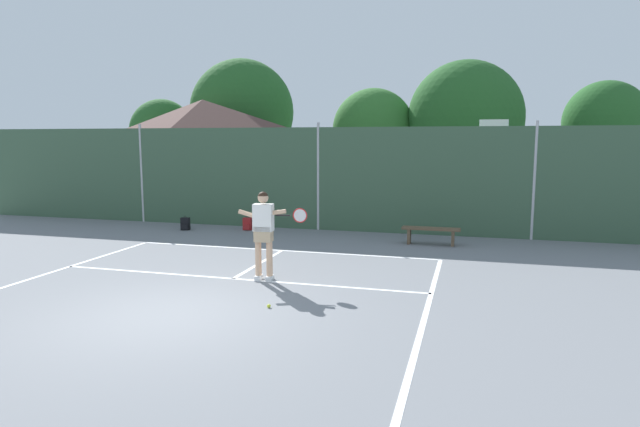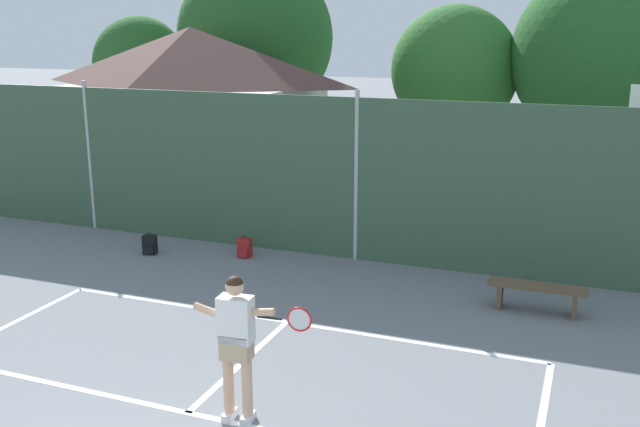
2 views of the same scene
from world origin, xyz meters
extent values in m
cube|color=white|center=(0.00, 5.50, 0.00)|extent=(8.20, 0.10, 0.01)
cube|color=white|center=(0.00, 2.48, 0.00)|extent=(8.20, 0.10, 0.01)
cube|color=white|center=(0.00, 3.96, 0.00)|extent=(0.10, 2.97, 0.01)
cube|color=#38563D|center=(0.00, 9.00, 1.65)|extent=(26.00, 0.05, 3.30)
cylinder|color=#B2B2B7|center=(-6.50, 9.00, 1.72)|extent=(0.09, 0.09, 3.45)
cylinder|color=#B2B2B7|center=(0.00, 9.00, 1.72)|extent=(0.09, 0.09, 3.45)
cube|color=beige|center=(-6.50, 13.65, 1.51)|extent=(6.63, 4.34, 3.02)
pyramid|color=#513833|center=(-6.50, 13.65, 3.81)|extent=(7.16, 4.68, 1.59)
cylinder|color=brown|center=(-10.89, 17.46, 0.92)|extent=(0.36, 0.36, 1.84)
ellipsoid|color=#235623|center=(-10.89, 17.46, 3.29)|extent=(3.40, 3.06, 3.40)
cylinder|color=brown|center=(-6.37, 17.46, 1.02)|extent=(0.36, 0.36, 2.05)
ellipsoid|color=#235623|center=(-6.37, 17.46, 4.25)|extent=(5.19, 4.67, 5.19)
cylinder|color=brown|center=(0.25, 17.46, 0.87)|extent=(0.36, 0.36, 1.74)
ellipsoid|color=#2D6628|center=(0.25, 17.46, 3.36)|extent=(3.81, 3.43, 3.81)
cylinder|color=brown|center=(4.38, 17.46, 0.85)|extent=(0.36, 0.36, 1.70)
ellipsoid|color=#235623|center=(4.38, 17.46, 3.85)|extent=(5.06, 4.55, 5.06)
cube|color=silver|center=(0.55, 2.54, 0.05)|extent=(0.14, 0.27, 0.10)
cube|color=silver|center=(0.79, 2.56, 0.05)|extent=(0.14, 0.27, 0.10)
cylinder|color=tan|center=(0.55, 2.54, 0.51)|extent=(0.13, 0.13, 0.82)
cylinder|color=tan|center=(0.79, 2.56, 0.51)|extent=(0.13, 0.13, 0.82)
cube|color=tan|center=(0.67, 2.55, 0.98)|extent=(0.38, 0.27, 0.32)
cube|color=silver|center=(0.67, 2.55, 1.32)|extent=(0.42, 0.27, 0.56)
sphere|color=tan|center=(0.67, 2.55, 1.73)|extent=(0.22, 0.22, 0.22)
sphere|color=black|center=(0.67, 2.55, 1.75)|extent=(0.21, 0.21, 0.21)
cylinder|color=tan|center=(0.87, 2.59, 1.42)|extent=(0.56, 0.14, 0.17)
cylinder|color=tan|center=(0.39, 2.53, 1.37)|extent=(0.51, 0.13, 0.22)
cylinder|color=black|center=(1.06, 2.64, 1.37)|extent=(0.30, 0.06, 0.04)
torus|color=red|center=(1.41, 2.71, 1.37)|extent=(0.30, 0.05, 0.30)
cylinder|color=silver|center=(1.41, 2.71, 1.37)|extent=(0.26, 0.03, 0.26)
cube|color=black|center=(-4.13, 7.76, 0.20)|extent=(0.32, 0.24, 0.40)
cube|color=black|center=(-4.10, 7.64, 0.12)|extent=(0.23, 0.11, 0.18)
torus|color=black|center=(-4.13, 7.76, 0.42)|extent=(0.09, 0.04, 0.09)
cube|color=maroon|center=(-2.18, 8.30, 0.20)|extent=(0.29, 0.20, 0.40)
cube|color=maroon|center=(-2.17, 8.18, 0.12)|extent=(0.23, 0.08, 0.18)
torus|color=black|center=(-2.18, 8.30, 0.42)|extent=(0.09, 0.02, 0.09)
cube|color=brown|center=(3.72, 7.40, 0.45)|extent=(1.60, 0.36, 0.06)
cube|color=brown|center=(3.12, 7.40, 0.23)|extent=(0.08, 0.32, 0.45)
cube|color=brown|center=(4.32, 7.40, 0.23)|extent=(0.08, 0.32, 0.45)
camera|label=1|loc=(4.77, -7.68, 2.91)|focal=30.32mm
camera|label=2|loc=(4.41, -4.36, 4.64)|focal=40.35mm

